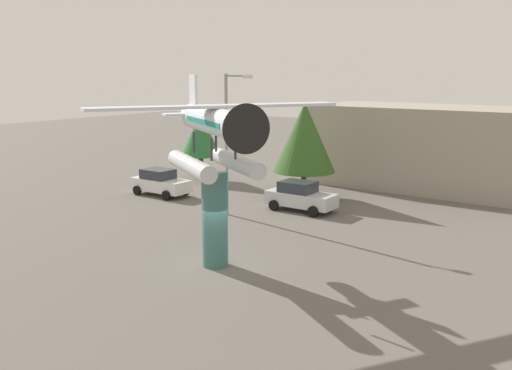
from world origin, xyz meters
The scene contains 9 objects.
ground_plane centered at (0.00, 0.00, 0.00)m, with size 140.00×140.00×0.00m, color #605B54.
display_pedestal centered at (0.00, 0.00, 2.03)m, with size 1.10×1.10×4.06m, color #386B66.
floatplane_monument centered at (0.11, -0.07, 5.73)m, with size 7.01×9.41×4.00m.
car_near_white centered at (-12.10, 8.88, 0.88)m, with size 4.20×2.02×1.76m.
car_mid_silver centered at (-2.18, 10.60, 0.88)m, with size 4.20×2.02×1.76m.
streetlight_primary centered at (-4.94, 7.30, 4.67)m, with size 1.84×0.28×8.06m.
storefront_building centered at (1.14, 22.00, 2.89)m, with size 15.07×7.28×5.78m, color #9E9384.
tree_west centered at (-13.47, 14.65, 3.54)m, with size 3.03×3.03×5.24m.
tree_east centered at (-3.75, 13.62, 4.02)m, with size 4.04×4.04×6.28m.
Camera 1 is at (15.09, -18.14, 8.21)m, focal length 40.30 mm.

